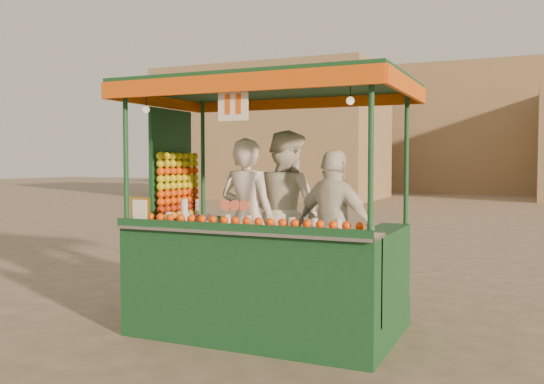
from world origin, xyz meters
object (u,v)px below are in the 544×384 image
at_px(vendor_left, 247,219).
at_px(vendor_right, 334,228).
at_px(vendor_middle, 286,212).
at_px(juice_cart, 259,252).

relative_size(vendor_left, vendor_right, 1.07).
height_order(vendor_left, vendor_middle, vendor_middle).
height_order(juice_cart, vendor_left, juice_cart).
distance_m(vendor_left, vendor_middle, 0.52).
xyz_separation_m(vendor_left, vendor_middle, (0.25, 0.45, 0.05)).
bearing_deg(juice_cart, vendor_left, 140.51).
distance_m(juice_cart, vendor_left, 0.42).
xyz_separation_m(vendor_middle, vendor_right, (0.69, -0.42, -0.10)).
bearing_deg(juice_cart, vendor_middle, 86.98).
distance_m(vendor_left, vendor_right, 0.94).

